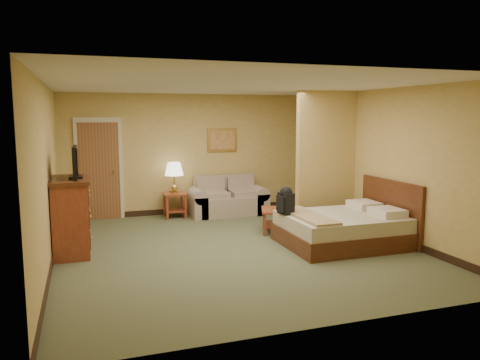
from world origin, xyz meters
name	(u,v)px	position (x,y,z in m)	size (l,w,h in m)	color
floor	(234,248)	(0.00, 0.00, 0.00)	(6.00, 6.00, 0.00)	#505738
ceiling	(234,85)	(0.00, 0.00, 2.60)	(6.00, 6.00, 0.00)	white
back_wall	(192,154)	(0.00, 3.00, 1.30)	(5.50, 0.02, 2.60)	tan
left_wall	(47,176)	(-2.75, 0.00, 1.30)	(0.02, 6.00, 2.60)	tan
right_wall	(382,163)	(2.75, 0.00, 1.30)	(0.02, 6.00, 2.60)	tan
partition	(326,160)	(2.15, 0.93, 1.30)	(1.20, 0.15, 2.60)	tan
door	(99,170)	(-1.95, 2.96, 1.03)	(0.94, 0.16, 2.10)	beige
baseboard	(193,210)	(0.00, 2.99, 0.06)	(5.50, 0.02, 0.12)	black
loveseat	(228,202)	(0.69, 2.57, 0.27)	(1.66, 0.77, 0.84)	gray
side_table	(175,201)	(-0.46, 2.65, 0.35)	(0.48, 0.48, 0.52)	maroon
table_lamp	(174,170)	(-0.46, 2.65, 1.01)	(0.39, 0.39, 0.64)	#B99944
coffee_table	(280,216)	(1.14, 0.77, 0.31)	(0.86, 0.86, 0.43)	maroon
wall_picture	(222,140)	(0.69, 2.97, 1.60)	(0.67, 0.04, 0.52)	#B78E3F
dresser	(71,216)	(-2.48, 0.56, 0.60)	(0.58, 1.11, 1.19)	maroon
tv	(75,163)	(-2.38, 0.56, 1.41)	(0.20, 0.79, 0.49)	black
bed	(345,228)	(1.82, -0.36, 0.29)	(1.94, 1.62, 1.05)	#472010
backpack	(286,200)	(0.89, -0.03, 0.76)	(0.22, 0.29, 0.46)	black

